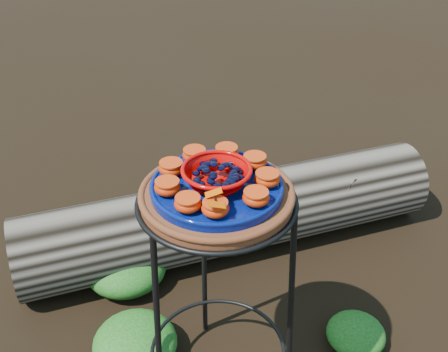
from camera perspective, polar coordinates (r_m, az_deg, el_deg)
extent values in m
cylinder|color=#603015|center=(1.37, -0.74, -2.09)|extent=(0.38, 0.38, 0.03)
cylinder|color=#06023D|center=(1.36, -0.75, -1.20)|extent=(0.32, 0.32, 0.02)
ellipsoid|color=#B63807|center=(1.25, -0.89, -3.30)|extent=(0.06, 0.06, 0.03)
ellipsoid|color=#B63807|center=(1.28, 3.27, -2.21)|extent=(0.06, 0.06, 0.03)
ellipsoid|color=#B63807|center=(1.35, 4.41, -0.29)|extent=(0.06, 0.06, 0.03)
ellipsoid|color=#B63807|center=(1.41, 3.14, 1.48)|extent=(0.06, 0.06, 0.03)
ellipsoid|color=#B63807|center=(1.44, 0.26, 2.39)|extent=(0.06, 0.06, 0.03)
ellipsoid|color=#B63807|center=(1.44, -3.01, 2.14)|extent=(0.06, 0.06, 0.03)
ellipsoid|color=#B63807|center=(1.39, -5.39, 0.80)|extent=(0.06, 0.06, 0.03)
ellipsoid|color=#B63807|center=(1.32, -5.77, -1.13)|extent=(0.06, 0.06, 0.03)
ellipsoid|color=#B63807|center=(1.26, -3.69, -2.81)|extent=(0.06, 0.06, 0.03)
ellipsoid|color=#11480D|center=(1.91, -9.04, -16.31)|extent=(0.27, 0.27, 0.14)
ellipsoid|color=#11480D|center=(1.99, 13.26, -15.28)|extent=(0.20, 0.20, 0.10)
ellipsoid|color=#11480D|center=(2.16, -9.94, -9.01)|extent=(0.30, 0.30, 0.15)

